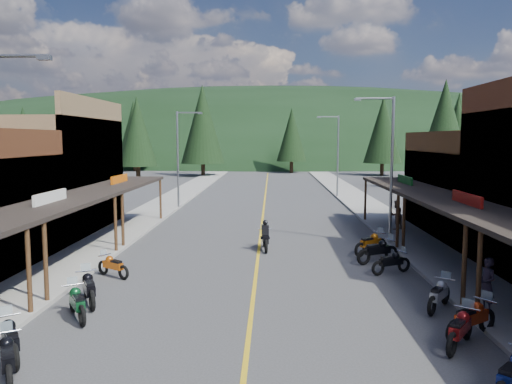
# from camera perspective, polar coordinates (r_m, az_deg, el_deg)

# --- Properties ---
(ground) EXTENTS (220.00, 220.00, 0.00)m
(ground) POSITION_cam_1_polar(r_m,az_deg,el_deg) (19.81, -0.18, -10.85)
(ground) COLOR #38383A
(ground) RESTS_ON ground
(centerline) EXTENTS (0.15, 90.00, 0.01)m
(centerline) POSITION_cam_1_polar(r_m,az_deg,el_deg) (39.36, 0.84, -2.32)
(centerline) COLOR gold
(centerline) RESTS_ON ground
(sidewalk_west) EXTENTS (3.40, 94.00, 0.15)m
(sidewalk_west) POSITION_cam_1_polar(r_m,az_deg,el_deg) (40.45, -11.59, -2.12)
(sidewalk_west) COLOR gray
(sidewalk_west) RESTS_ON ground
(sidewalk_east) EXTENTS (3.40, 94.00, 0.15)m
(sidewalk_east) POSITION_cam_1_polar(r_m,az_deg,el_deg) (40.16, 13.35, -2.22)
(sidewalk_east) COLOR gray
(sidewalk_east) RESTS_ON ground
(shop_west_3) EXTENTS (10.90, 10.20, 8.20)m
(shop_west_3) POSITION_cam_1_polar(r_m,az_deg,el_deg) (33.59, -23.68, 1.74)
(shop_west_3) COLOR brown
(shop_west_3) RESTS_ON ground
(shop_east_3) EXTENTS (10.90, 10.20, 6.20)m
(shop_east_3) POSITION_cam_1_polar(r_m,az_deg,el_deg) (33.10, 25.10, -0.10)
(shop_east_3) COLOR #4C2D16
(shop_east_3) RESTS_ON ground
(streetlight_1) EXTENTS (2.16, 0.18, 8.00)m
(streetlight_1) POSITION_cam_1_polar(r_m,az_deg,el_deg) (41.66, -8.74, 4.22)
(streetlight_1) COLOR gray
(streetlight_1) RESTS_ON ground
(streetlight_2) EXTENTS (2.16, 0.18, 8.00)m
(streetlight_2) POSITION_cam_1_polar(r_m,az_deg,el_deg) (27.69, 14.97, 3.18)
(streetlight_2) COLOR gray
(streetlight_2) RESTS_ON ground
(streetlight_3) EXTENTS (2.16, 0.18, 8.00)m
(streetlight_3) POSITION_cam_1_polar(r_m,az_deg,el_deg) (49.35, 9.17, 4.50)
(streetlight_3) COLOR gray
(streetlight_3) RESTS_ON ground
(ridge_hill) EXTENTS (310.00, 140.00, 60.00)m
(ridge_hill) POSITION_cam_1_polar(r_m,az_deg,el_deg) (154.04, 1.58, 3.95)
(ridge_hill) COLOR black
(ridge_hill) RESTS_ON ground
(pine_0) EXTENTS (5.04, 5.04, 11.00)m
(pine_0) POSITION_cam_1_polar(r_m,az_deg,el_deg) (90.58, -25.00, 5.98)
(pine_0) COLOR black
(pine_0) RESTS_ON ground
(pine_1) EXTENTS (5.88, 5.88, 12.50)m
(pine_1) POSITION_cam_1_polar(r_m,az_deg,el_deg) (92.30, -13.78, 6.84)
(pine_1) COLOR black
(pine_1) RESTS_ON ground
(pine_2) EXTENTS (6.72, 6.72, 14.00)m
(pine_2) POSITION_cam_1_polar(r_m,az_deg,el_deg) (77.70, -6.12, 7.70)
(pine_2) COLOR black
(pine_2) RESTS_ON ground
(pine_3) EXTENTS (5.04, 5.04, 11.00)m
(pine_3) POSITION_cam_1_polar(r_m,az_deg,el_deg) (85.00, 4.10, 6.56)
(pine_3) COLOR black
(pine_3) RESTS_ON ground
(pine_4) EXTENTS (5.88, 5.88, 12.50)m
(pine_4) POSITION_cam_1_polar(r_m,az_deg,el_deg) (80.83, 14.31, 6.95)
(pine_4) COLOR black
(pine_4) RESTS_ON ground
(pine_5) EXTENTS (6.72, 6.72, 14.00)m
(pine_5) POSITION_cam_1_polar(r_m,az_deg,el_deg) (96.88, 22.12, 6.97)
(pine_5) COLOR black
(pine_5) RESTS_ON ground
(pine_7) EXTENTS (5.88, 5.88, 12.50)m
(pine_7) POSITION_cam_1_polar(r_m,az_deg,el_deg) (100.41, -17.28, 6.66)
(pine_7) COLOR black
(pine_7) RESTS_ON ground
(pine_8) EXTENTS (4.48, 4.48, 10.00)m
(pine_8) POSITION_cam_1_polar(r_m,az_deg,el_deg) (63.14, -19.32, 5.95)
(pine_8) COLOR black
(pine_8) RESTS_ON ground
(pine_9) EXTENTS (4.93, 4.93, 10.80)m
(pine_9) POSITION_cam_1_polar(r_m,az_deg,el_deg) (68.06, 22.01, 6.17)
(pine_9) COLOR black
(pine_9) RESTS_ON ground
(pine_10) EXTENTS (5.38, 5.38, 11.60)m
(pine_10) POSITION_cam_1_polar(r_m,az_deg,el_deg) (71.42, -13.42, 6.75)
(pine_10) COLOR black
(pine_10) RESTS_ON ground
(pine_11) EXTENTS (5.82, 5.82, 12.40)m
(pine_11) POSITION_cam_1_polar(r_m,az_deg,el_deg) (60.14, 20.74, 7.06)
(pine_11) COLOR black
(pine_11) RESTS_ON ground
(bike_west_4) EXTENTS (1.66, 2.16, 1.20)m
(bike_west_4) POSITION_cam_1_polar(r_m,az_deg,el_deg) (13.89, -26.55, -16.45)
(bike_west_4) COLOR black
(bike_west_4) RESTS_ON ground
(bike_west_5) EXTENTS (1.84, 2.17, 1.23)m
(bike_west_5) POSITION_cam_1_polar(r_m,az_deg,el_deg) (14.99, -26.29, -14.67)
(bike_west_5) COLOR black
(bike_west_5) RESTS_ON ground
(bike_west_6) EXTENTS (1.71, 2.15, 1.20)m
(bike_west_6) POSITION_cam_1_polar(r_m,az_deg,el_deg) (17.31, -19.78, -11.67)
(bike_west_6) COLOR #0D4420
(bike_west_6) RESTS_ON ground
(bike_west_7) EXTENTS (1.68, 2.32, 1.27)m
(bike_west_7) POSITION_cam_1_polar(r_m,az_deg,el_deg) (18.65, -18.57, -10.22)
(bike_west_7) COLOR black
(bike_west_7) RESTS_ON ground
(bike_west_8) EXTENTS (1.90, 1.58, 1.07)m
(bike_west_8) POSITION_cam_1_polar(r_m,az_deg,el_deg) (21.88, -16.03, -7.99)
(bike_west_8) COLOR #B9500D
(bike_west_8) RESTS_ON ground
(bike_east_5) EXTENTS (1.79, 2.10, 1.19)m
(bike_east_5) POSITION_cam_1_polar(r_m,az_deg,el_deg) (15.32, 22.31, -14.13)
(bike_east_5) COLOR maroon
(bike_east_5) RESTS_ON ground
(bike_east_6) EXTENTS (2.21, 1.85, 1.25)m
(bike_east_6) POSITION_cam_1_polar(r_m,az_deg,el_deg) (16.17, 23.41, -12.98)
(bike_east_6) COLOR #B52F0C
(bike_east_6) RESTS_ON ground
(bike_east_7) EXTENTS (1.74, 2.04, 1.16)m
(bike_east_7) POSITION_cam_1_polar(r_m,az_deg,el_deg) (18.26, 20.20, -10.81)
(bike_east_7) COLOR #A8A9AD
(bike_east_7) RESTS_ON ground
(bike_east_8) EXTENTS (2.03, 1.44, 1.11)m
(bike_east_8) POSITION_cam_1_polar(r_m,az_deg,el_deg) (22.33, 15.20, -7.63)
(bike_east_8) COLOR black
(bike_east_8) RESTS_ON ground
(bike_east_9) EXTENTS (2.36, 1.72, 1.30)m
(bike_east_9) POSITION_cam_1_polar(r_m,az_deg,el_deg) (24.00, 13.75, -6.41)
(bike_east_9) COLOR black
(bike_east_9) RESTS_ON ground
(bike_east_10) EXTENTS (2.22, 2.03, 1.29)m
(bike_east_10) POSITION_cam_1_polar(r_m,az_deg,el_deg) (25.58, 12.99, -5.62)
(bike_east_10) COLOR #A1510B
(bike_east_10) RESTS_ON ground
(rider_on_bike) EXTENTS (0.86, 2.19, 1.64)m
(rider_on_bike) POSITION_cam_1_polar(r_m,az_deg,el_deg) (26.02, 1.06, -5.25)
(rider_on_bike) COLOR black
(rider_on_bike) RESTS_ON ground
(pedestrian_east_a) EXTENTS (0.57, 0.74, 1.82)m
(pedestrian_east_a) POSITION_cam_1_polar(r_m,az_deg,el_deg) (18.07, 24.90, -9.61)
(pedestrian_east_a) COLOR #271E2E
(pedestrian_east_a) RESTS_ON sidewalk_east
(pedestrian_east_b) EXTENTS (1.03, 0.92, 1.83)m
(pedestrian_east_b) POSITION_cam_1_polar(r_m,az_deg,el_deg) (32.21, 15.73, -2.53)
(pedestrian_east_b) COLOR brown
(pedestrian_east_b) RESTS_ON sidewalk_east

